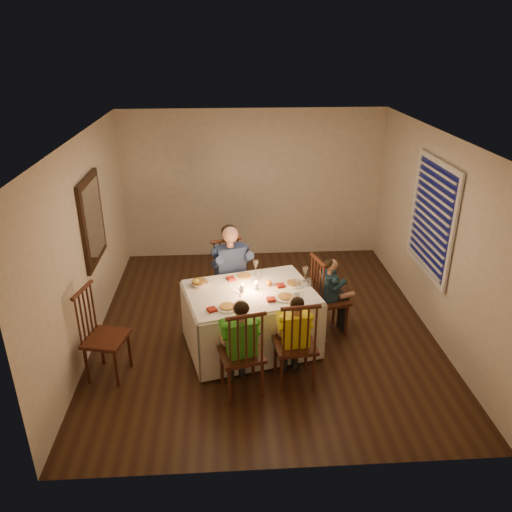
{
  "coord_description": "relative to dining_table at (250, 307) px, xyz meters",
  "views": [
    {
      "loc": [
        -0.48,
        -5.91,
        3.72
      ],
      "look_at": [
        -0.1,
        0.15,
        1.0
      ],
      "focal_mm": 35.0,
      "sensor_mm": 36.0,
      "label": 1
    }
  ],
  "objects": [
    {
      "name": "chair_near_left",
      "position": [
        -0.14,
        -0.87,
        -0.58
      ],
      "size": [
        0.55,
        0.53,
        1.11
      ],
      "primitive_type": null,
      "rotation": [
        0.0,
        0.0,
        3.38
      ],
      "color": "#32170D",
      "rests_on": "ground"
    },
    {
      "name": "squash",
      "position": [
        -0.67,
        0.17,
        0.28
      ],
      "size": [
        0.09,
        0.09,
        0.09
      ],
      "primitive_type": "sphere",
      "color": "yellow",
      "rests_on": "dining_table"
    },
    {
      "name": "orange_fruit",
      "position": [
        0.24,
        0.11,
        0.27
      ],
      "size": [
        0.08,
        0.08,
        0.08
      ],
      "primitive_type": "sphere",
      "color": "orange",
      "rests_on": "dining_table"
    },
    {
      "name": "setting_yellow",
      "position": [
        0.41,
        -0.22,
        0.24
      ],
      "size": [
        0.31,
        0.31,
        0.02
      ],
      "primitive_type": "cylinder",
      "rotation": [
        0.0,
        0.0,
        0.24
      ],
      "color": "white",
      "rests_on": "dining_table"
    },
    {
      "name": "wall_back",
      "position": [
        0.21,
        2.99,
        0.72
      ],
      "size": [
        4.5,
        0.02,
        2.6
      ],
      "primitive_type": "cube",
      "color": "beige",
      "rests_on": "ground"
    },
    {
      "name": "wall_right",
      "position": [
        2.46,
        0.49,
        0.72
      ],
      "size": [
        0.02,
        5.0,
        2.6
      ],
      "primitive_type": "cube",
      "color": "beige",
      "rests_on": "ground"
    },
    {
      "name": "wall_left",
      "position": [
        -2.04,
        0.49,
        0.72
      ],
      "size": [
        0.02,
        5.0,
        2.6
      ],
      "primitive_type": "cube",
      "color": "beige",
      "rests_on": "ground"
    },
    {
      "name": "candle_right",
      "position": [
        0.07,
        0.02,
        0.28
      ],
      "size": [
        0.06,
        0.06,
        0.1
      ],
      "primitive_type": "cylinder",
      "color": "white",
      "rests_on": "dining_table"
    },
    {
      "name": "chair_near_right",
      "position": [
        0.47,
        -0.73,
        -0.58
      ],
      "size": [
        0.5,
        0.48,
        1.11
      ],
      "primitive_type": null,
      "rotation": [
        0.0,
        0.0,
        3.24
      ],
      "color": "#32170D",
      "rests_on": "ground"
    },
    {
      "name": "child_yellow",
      "position": [
        0.47,
        -0.73,
        -0.58
      ],
      "size": [
        0.42,
        0.39,
        1.12
      ],
      "primitive_type": null,
      "rotation": [
        0.0,
        0.0,
        3.24
      ],
      "color": "yellow",
      "rests_on": "ground"
    },
    {
      "name": "chair_adult",
      "position": [
        -0.22,
        0.81,
        -0.58
      ],
      "size": [
        0.57,
        0.55,
        1.11
      ],
      "primitive_type": null,
      "rotation": [
        0.0,
        0.0,
        0.3
      ],
      "color": "#32170D",
      "rests_on": "ground"
    },
    {
      "name": "candle_left",
      "position": [
        -0.1,
        -0.02,
        0.28
      ],
      "size": [
        0.06,
        0.06,
        0.1
      ],
      "primitive_type": "cylinder",
      "color": "white",
      "rests_on": "dining_table"
    },
    {
      "name": "serving_bowl",
      "position": [
        -0.63,
        0.18,
        0.26
      ],
      "size": [
        0.3,
        0.3,
        0.06
      ],
      "primitive_type": "imported",
      "rotation": [
        0.0,
        0.0,
        0.46
      ],
      "color": "white",
      "rests_on": "dining_table"
    },
    {
      "name": "adult",
      "position": [
        -0.22,
        0.81,
        -0.58
      ],
      "size": [
        0.65,
        0.62,
        1.37
      ],
      "primitive_type": null,
      "rotation": [
        0.0,
        0.0,
        0.3
      ],
      "color": "navy",
      "rests_on": "ground"
    },
    {
      "name": "setting_teal",
      "position": [
        0.56,
        0.13,
        0.24
      ],
      "size": [
        0.31,
        0.31,
        0.02
      ],
      "primitive_type": "cylinder",
      "rotation": [
        0.0,
        0.0,
        0.24
      ],
      "color": "white",
      "rests_on": "dining_table"
    },
    {
      "name": "dining_table",
      "position": [
        0.0,
        0.0,
        0.0
      ],
      "size": [
        1.79,
        1.47,
        0.79
      ],
      "rotation": [
        0.0,
        0.0,
        0.24
      ],
      "color": "white",
      "rests_on": "ground"
    },
    {
      "name": "window_blinds",
      "position": [
        2.41,
        0.59,
        0.92
      ],
      "size": [
        0.07,
        1.34,
        1.54
      ],
      "color": "#0D0E36",
      "rests_on": "wall_right"
    },
    {
      "name": "wall_mirror",
      "position": [
        -2.01,
        0.79,
        0.92
      ],
      "size": [
        0.06,
        0.95,
        1.15
      ],
      "color": "black",
      "rests_on": "wall_left"
    },
    {
      "name": "setting_adult",
      "position": [
        -0.06,
        0.36,
        0.24
      ],
      "size": [
        0.31,
        0.31,
        0.02
      ],
      "primitive_type": "cylinder",
      "rotation": [
        0.0,
        0.0,
        0.24
      ],
      "color": "white",
      "rests_on": "dining_table"
    },
    {
      "name": "child_teal",
      "position": [
        1.07,
        0.3,
        -0.58
      ],
      "size": [
        0.41,
        0.43,
        1.08
      ],
      "primitive_type": null,
      "rotation": [
        0.0,
        0.0,
        1.83
      ],
      "color": "#19323F",
      "rests_on": "ground"
    },
    {
      "name": "setting_green",
      "position": [
        -0.29,
        -0.41,
        0.24
      ],
      "size": [
        0.31,
        0.31,
        0.02
      ],
      "primitive_type": "cylinder",
      "rotation": [
        0.0,
        0.0,
        0.24
      ],
      "color": "white",
      "rests_on": "dining_table"
    },
    {
      "name": "ceiling",
      "position": [
        0.21,
        0.49,
        2.02
      ],
      "size": [
        5.0,
        5.0,
        0.0
      ],
      "primitive_type": "plane",
      "color": "white",
      "rests_on": "wall_back"
    },
    {
      "name": "ground",
      "position": [
        0.21,
        0.49,
        -0.58
      ],
      "size": [
        5.0,
        5.0,
        0.0
      ],
      "primitive_type": "plane",
      "color": "black",
      "rests_on": "ground"
    },
    {
      "name": "child_green",
      "position": [
        -0.14,
        -0.87,
        -0.58
      ],
      "size": [
        0.49,
        0.46,
        1.17
      ],
      "primitive_type": null,
      "rotation": [
        0.0,
        0.0,
        3.38
      ],
      "color": "green",
      "rests_on": "ground"
    },
    {
      "name": "chair_extra",
      "position": [
        -1.69,
        -0.47,
        -0.58
      ],
      "size": [
        0.54,
        0.56,
        1.14
      ],
      "primitive_type": null,
      "rotation": [
        0.0,
        0.0,
        1.34
      ],
      "color": "#32170D",
      "rests_on": "ground"
    },
    {
      "name": "chair_end",
      "position": [
        1.07,
        0.3,
        -0.58
      ],
      "size": [
        0.54,
        0.55,
        1.11
      ],
      "primitive_type": null,
      "rotation": [
        0.0,
        0.0,
        1.83
      ],
      "color": "#32170D",
      "rests_on": "ground"
    }
  ]
}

